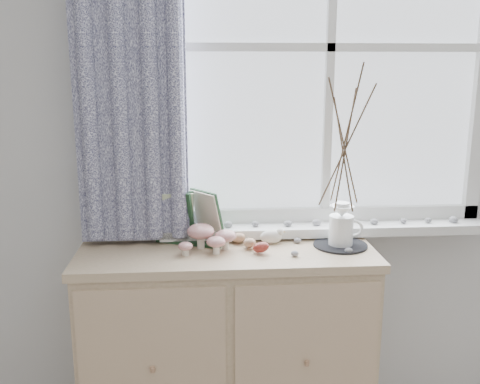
{
  "coord_description": "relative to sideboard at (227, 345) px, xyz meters",
  "views": [
    {
      "loc": [
        -0.25,
        -0.29,
        1.56
      ],
      "look_at": [
        -0.1,
        1.7,
        1.1
      ],
      "focal_mm": 40.0,
      "sensor_mm": 36.0,
      "label": 1
    }
  ],
  "objects": [
    {
      "name": "sideboard",
      "position": [
        0.0,
        0.0,
        0.0
      ],
      "size": [
        1.2,
        0.45,
        0.85
      ],
      "color": "#D2B293",
      "rests_on": "ground"
    },
    {
      "name": "botanical_book",
      "position": [
        -0.14,
        0.08,
        0.54
      ],
      "size": [
        0.35,
        0.25,
        0.23
      ],
      "primitive_type": null,
      "rotation": [
        0.0,
        0.0,
        -0.4
      ],
      "color": "#1D3D23",
      "rests_on": "sideboard"
    },
    {
      "name": "toadstool_cluster",
      "position": [
        -0.07,
        0.01,
        0.48
      ],
      "size": [
        0.23,
        0.16,
        0.1
      ],
      "color": "silver",
      "rests_on": "sideboard"
    },
    {
      "name": "wooden_eggs",
      "position": [
        0.09,
        0.01,
        0.45
      ],
      "size": [
        0.13,
        0.17,
        0.07
      ],
      "color": "tan",
      "rests_on": "sideboard"
    },
    {
      "name": "songbird_figurine",
      "position": [
        0.19,
        0.07,
        0.46
      ],
      "size": [
        0.12,
        0.06,
        0.06
      ],
      "primitive_type": null,
      "rotation": [
        0.0,
        0.0,
        -0.01
      ],
      "color": "white",
      "rests_on": "sideboard"
    },
    {
      "name": "crocheted_doily",
      "position": [
        0.47,
        0.01,
        0.43
      ],
      "size": [
        0.22,
        0.22,
        0.01
      ],
      "primitive_type": "cylinder",
      "color": "black",
      "rests_on": "sideboard"
    },
    {
      "name": "twig_pitcher",
      "position": [
        0.47,
        0.01,
        0.85
      ],
      "size": [
        0.32,
        0.32,
        0.75
      ],
      "rotation": [
        0.0,
        0.0,
        -0.27
      ],
      "color": "white",
      "rests_on": "crocheted_doily"
    },
    {
      "name": "sideboard_pebbles",
      "position": [
        0.3,
        0.0,
        0.44
      ],
      "size": [
        0.33,
        0.23,
        0.02
      ],
      "color": "gray",
      "rests_on": "sideboard"
    }
  ]
}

